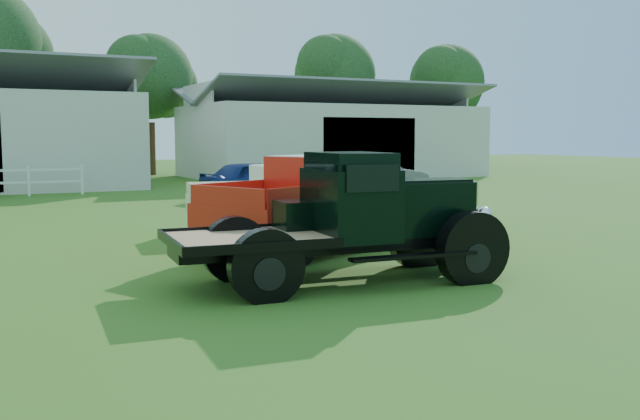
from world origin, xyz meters
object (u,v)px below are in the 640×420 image
vintage_flatbed (344,218)px  red_pickup (317,203)px  misc_car_blue (256,180)px  misc_car_grey (369,178)px  white_pickup (277,199)px

vintage_flatbed → red_pickup: vintage_flatbed is taller
vintage_flatbed → misc_car_blue: (4.37, 14.67, -0.32)m
vintage_flatbed → misc_car_grey: 15.54m
vintage_flatbed → red_pickup: 3.25m
red_pickup → misc_car_blue: bearing=49.2°
vintage_flatbed → white_pickup: (1.45, 6.01, -0.24)m
white_pickup → vintage_flatbed: bearing=-96.3°
misc_car_blue → red_pickup: bearing=152.7°
vintage_flatbed → white_pickup: bearing=81.3°
vintage_flatbed → white_pickup: size_ratio=1.21×
red_pickup → vintage_flatbed: bearing=-133.8°
white_pickup → misc_car_grey: 9.89m
vintage_flatbed → white_pickup: 6.19m
white_pickup → red_pickup: bearing=-90.4°
white_pickup → misc_car_blue: size_ratio=1.03×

